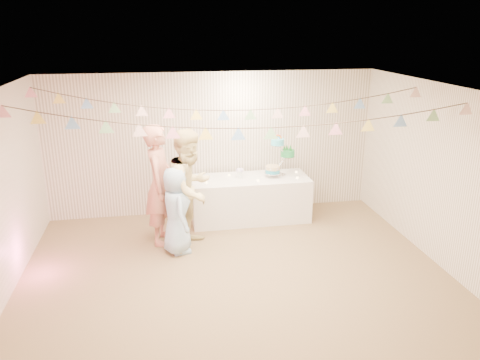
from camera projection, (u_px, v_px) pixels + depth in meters
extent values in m
plane|color=brown|center=(236.00, 275.00, 6.63)|extent=(6.00, 6.00, 0.00)
plane|color=silver|center=(235.00, 90.00, 5.81)|extent=(6.00, 6.00, 0.00)
plane|color=silver|center=(213.00, 144.00, 8.56)|extent=(6.00, 6.00, 0.00)
plane|color=silver|center=(286.00, 288.00, 3.89)|extent=(6.00, 6.00, 0.00)
plane|color=silver|center=(441.00, 177.00, 6.72)|extent=(5.00, 5.00, 0.00)
cube|color=silver|center=(250.00, 198.00, 8.44)|extent=(2.09, 0.84, 0.78)
cylinder|color=white|center=(222.00, 182.00, 8.20)|extent=(0.31, 0.31, 0.02)
imported|color=tan|center=(160.00, 185.00, 7.39)|extent=(0.59, 0.78, 1.94)
imported|color=#DEC988|center=(190.00, 189.00, 7.26)|extent=(1.14, 1.17, 1.90)
imported|color=#9EC0E0|center=(176.00, 210.00, 7.12)|extent=(0.55, 0.74, 1.37)
cylinder|color=#FFD88C|center=(206.00, 182.00, 8.04)|extent=(0.04, 0.04, 0.03)
cylinder|color=#FFD88C|center=(229.00, 175.00, 8.43)|extent=(0.04, 0.04, 0.03)
cylinder|color=#FFD88C|center=(258.00, 181.00, 8.13)|extent=(0.04, 0.04, 0.03)
cylinder|color=#FFD88C|center=(266.00, 172.00, 8.58)|extent=(0.04, 0.04, 0.03)
cylinder|color=#FFD88C|center=(297.00, 178.00, 8.28)|extent=(0.04, 0.04, 0.03)
cylinder|color=#FFD88C|center=(296.00, 172.00, 8.61)|extent=(0.04, 0.04, 0.03)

